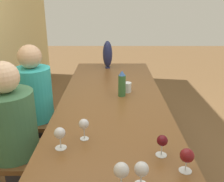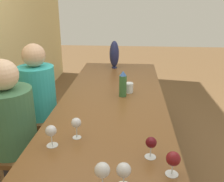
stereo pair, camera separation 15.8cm
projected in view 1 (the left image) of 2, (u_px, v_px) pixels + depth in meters
ground_plane at (112, 178)px, 2.39m from camera, size 14.00×14.00×0.00m
dining_table at (112, 112)px, 2.14m from camera, size 2.85×0.93×0.76m
water_bottle at (122, 84)px, 2.27m from camera, size 0.07×0.07×0.24m
water_tumbler at (127, 87)px, 2.40m from camera, size 0.08×0.08×0.09m
vase at (107, 54)px, 3.17m from camera, size 0.12×0.12×0.35m
wine_glass_0 at (83, 125)px, 1.57m from camera, size 0.06×0.06×0.14m
wine_glass_1 at (186, 156)px, 1.28m from camera, size 0.07×0.07×0.13m
wine_glass_2 at (59, 134)px, 1.48m from camera, size 0.07×0.07×0.14m
wine_glass_3 at (162, 141)px, 1.41m from camera, size 0.07×0.07×0.13m
wine_glass_4 at (121, 171)px, 1.14m from camera, size 0.07×0.07×0.15m
wine_glass_5 at (141, 170)px, 1.18m from camera, size 0.07×0.07×0.13m
chair_near at (6, 150)px, 1.95m from camera, size 0.44×0.44×0.90m
chair_far at (30, 116)px, 2.52m from camera, size 0.44×0.44×0.90m
person_near at (14, 134)px, 1.90m from camera, size 0.38×0.38×1.21m
person_far at (36, 102)px, 2.46m from camera, size 0.35×0.35×1.22m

